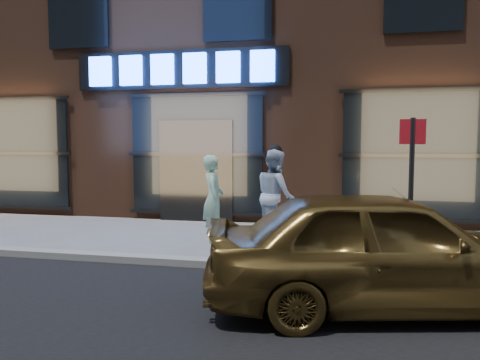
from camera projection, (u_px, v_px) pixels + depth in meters
The scene contains 7 objects.
ground at pixel (122, 262), 7.39m from camera, with size 90.00×90.00×0.00m, color slate.
curb at pixel (122, 258), 7.39m from camera, with size 60.00×0.25×0.12m, color gray.
storefront_building at pixel (234, 38), 14.75m from camera, with size 30.20×8.28×10.30m.
man_bowtie at pixel (213, 198), 8.88m from camera, with size 0.60×0.39×1.65m, color #B2EACA.
man_cap at pixel (275, 195), 8.99m from camera, with size 0.86×0.67×1.76m, color silver.
gold_sedan at pixel (386, 249), 5.26m from camera, with size 1.64×4.07×1.39m, color brown.
sign_post at pixel (411, 180), 6.68m from camera, with size 0.36×0.07×2.24m.
Camera 1 is at (3.35, -6.71, 1.90)m, focal length 35.00 mm.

